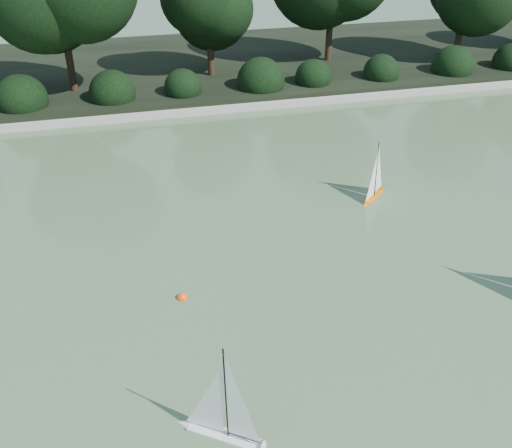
% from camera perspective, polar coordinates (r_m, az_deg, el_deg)
% --- Properties ---
extents(ground, '(80.00, 80.00, 0.00)m').
position_cam_1_polar(ground, '(7.95, 3.72, -11.49)').
color(ground, '#445734').
rests_on(ground, ground).
extents(pond_coping, '(40.00, 0.35, 0.18)m').
position_cam_1_polar(pond_coping, '(15.57, -6.49, 11.16)').
color(pond_coping, gray).
rests_on(pond_coping, ground).
extents(far_bank, '(40.00, 8.00, 0.30)m').
position_cam_1_polar(far_bank, '(19.34, -8.37, 15.22)').
color(far_bank, black).
rests_on(far_bank, ground).
extents(shrub_hedge, '(29.10, 1.10, 1.10)m').
position_cam_1_polar(shrub_hedge, '(16.30, -7.06, 13.39)').
color(shrub_hedge, black).
rests_on(shrub_hedge, ground).
extents(sailboat_white_a, '(0.96, 0.74, 1.48)m').
position_cam_1_polar(sailboat_white_a, '(6.71, -3.88, -19.03)').
color(sailboat_white_a, silver).
rests_on(sailboat_white_a, ground).
extents(sailboat_orange, '(0.75, 0.68, 1.23)m').
position_cam_1_polar(sailboat_orange, '(11.37, 11.65, 3.38)').
color(sailboat_orange, orange).
rests_on(sailboat_orange, ground).
extents(race_buoy, '(0.17, 0.17, 0.17)m').
position_cam_1_polar(race_buoy, '(8.69, -7.38, -7.35)').
color(race_buoy, '#F6480C').
rests_on(race_buoy, ground).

